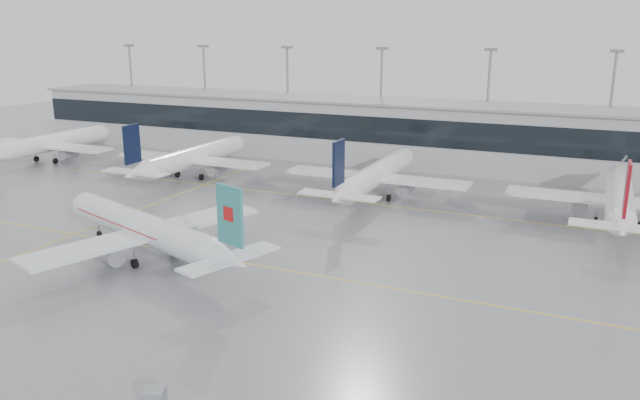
% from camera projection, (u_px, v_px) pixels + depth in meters
% --- Properties ---
extents(ground, '(320.00, 320.00, 0.00)m').
position_uv_depth(ground, '(276.00, 268.00, 69.95)').
color(ground, gray).
rests_on(ground, ground).
extents(taxi_line_main, '(120.00, 0.25, 0.01)m').
position_uv_depth(taxi_line_main, '(276.00, 268.00, 69.94)').
color(taxi_line_main, yellow).
rests_on(taxi_line_main, ground).
extents(taxi_line_north, '(120.00, 0.25, 0.01)m').
position_uv_depth(taxi_line_north, '(367.00, 203.00, 96.37)').
color(taxi_line_north, yellow).
rests_on(taxi_line_north, ground).
extents(taxi_line_cross, '(0.25, 60.00, 0.01)m').
position_uv_depth(taxi_line_cross, '(149.00, 206.00, 94.98)').
color(taxi_line_cross, yellow).
rests_on(taxi_line_cross, ground).
extents(terminal, '(180.00, 15.00, 12.00)m').
position_uv_depth(terminal, '(423.00, 135.00, 122.98)').
color(terminal, '#A9A9AD').
rests_on(terminal, ground).
extents(terminal_glass, '(180.00, 0.20, 5.00)m').
position_uv_depth(terminal_glass, '(413.00, 132.00, 115.94)').
color(terminal_glass, black).
rests_on(terminal_glass, ground).
extents(terminal_roof, '(182.00, 16.00, 0.40)m').
position_uv_depth(terminal_roof, '(425.00, 103.00, 121.36)').
color(terminal_roof, gray).
rests_on(terminal_roof, ground).
extents(light_masts, '(156.40, 1.00, 22.60)m').
position_uv_depth(light_masts, '(433.00, 94.00, 126.34)').
color(light_masts, gray).
rests_on(light_masts, ground).
extents(air_canada_jet, '(35.68, 29.09, 11.48)m').
position_uv_depth(air_canada_jet, '(147.00, 230.00, 71.75)').
color(air_canada_jet, silver).
rests_on(air_canada_jet, ground).
extents(parked_jet_a, '(29.64, 36.96, 11.72)m').
position_uv_depth(parked_jet_a, '(49.00, 144.00, 126.22)').
color(parked_jet_a, white).
rests_on(parked_jet_a, ground).
extents(parked_jet_b, '(29.64, 36.96, 11.72)m').
position_uv_depth(parked_jet_b, '(192.00, 157.00, 112.43)').
color(parked_jet_b, white).
rests_on(parked_jet_b, ground).
extents(parked_jet_c, '(29.64, 36.96, 11.72)m').
position_uv_depth(parked_jet_c, '(376.00, 175.00, 98.65)').
color(parked_jet_c, white).
rests_on(parked_jet_c, ground).
extents(parked_jet_d, '(29.64, 36.96, 11.72)m').
position_uv_depth(parked_jet_d, '(619.00, 199.00, 84.86)').
color(parked_jet_d, white).
rests_on(parked_jet_d, ground).
extents(gse_unit, '(1.84, 1.78, 1.45)m').
position_uv_depth(gse_unit, '(155.00, 398.00, 43.96)').
color(gse_unit, gray).
rests_on(gse_unit, ground).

